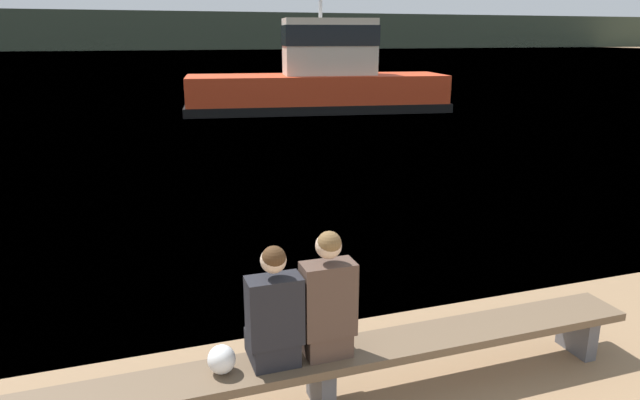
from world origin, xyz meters
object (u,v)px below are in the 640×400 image
object	(u,v)px
bench_main	(321,365)
shopping_bag	(222,359)
person_left	(274,315)
person_right	(327,303)
tugboat_red	(320,83)

from	to	relation	value
bench_main	shopping_bag	distance (m)	0.79
bench_main	person_left	bearing A→B (deg)	178.05
bench_main	person_right	xyz separation A→B (m)	(0.05, 0.01, 0.52)
bench_main	person_left	xyz separation A→B (m)	(-0.37, 0.01, 0.49)
person_left	person_right	xyz separation A→B (m)	(0.42, -0.00, 0.03)
shopping_bag	bench_main	bearing A→B (deg)	-1.02
bench_main	shopping_bag	size ratio (longest dim) A/B	26.07
shopping_bag	tugboat_red	bearing A→B (deg)	68.95
tugboat_red	bench_main	bearing A→B (deg)	170.41
shopping_bag	tugboat_red	distance (m)	18.96
person_right	tugboat_red	bearing A→B (deg)	71.31
shopping_bag	tugboat_red	world-z (taller)	tugboat_red
shopping_bag	person_right	bearing A→B (deg)	-0.24
bench_main	person_right	world-z (taller)	person_right
bench_main	person_right	bearing A→B (deg)	11.03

